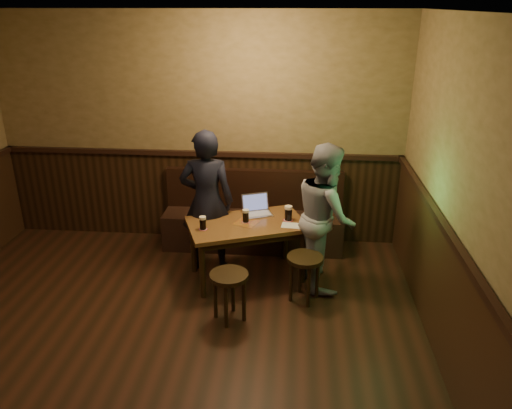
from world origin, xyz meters
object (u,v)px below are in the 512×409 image
Objects in this scene: pint_left at (203,223)px; pint_mid at (246,216)px; stool_left at (229,283)px; person_grey at (326,216)px; bench at (253,223)px; pint_right at (288,213)px; stool_right at (305,265)px; person_suit at (207,201)px; laptop at (257,209)px; pub_table at (247,230)px.

pint_left and pint_mid have the same top height.
person_grey is at bearing 40.99° from stool_left.
pint_right is at bearing -56.82° from bench.
bench is 1.41× the size of person_grey.
pint_left is at bearing -160.65° from pint_right.
stool_right is at bearing 29.84° from stool_left.
pint_mid is at bearing 27.50° from pint_left.
person_grey reaches higher than bench.
stool_right is at bearing -10.73° from pint_left.
pint_mid is 0.49m from person_suit.
pint_mid is (-0.01, -0.77, 0.42)m from bench.
person_grey is (0.92, 0.80, 0.38)m from stool_left.
pint_left is (-0.44, -0.99, 0.42)m from bench.
pint_mid reaches higher than stool_right.
pint_mid is 0.85m from person_grey.
laptop reaches higher than pint_right.
stool_left is 3.43× the size of pint_mid.
laptop is at bearing 59.11° from person_grey.
bench is 15.10× the size of pint_left.
person_grey is at bearing -17.49° from pint_right.
bench is 0.88m from pint_mid.
pub_table is 0.51m from pint_left.
laptop is at bearing 68.64° from pint_mid.
pint_right is (-0.19, 0.51, 0.35)m from stool_right.
pub_table is 0.31m from laptop.
bench reaches higher than stool_left.
pint_right is 0.91m from person_suit.
pub_table is at bearing -90.00° from bench.
person_grey is at bearing -2.42° from pint_mid.
laptop is 0.81m from person_grey.
pint_right is 0.11× the size of person_grey.
pint_right is 0.39m from laptop.
laptop reaches higher than stool_right.
pub_table is 0.90× the size of person_grey.
stool_right is 0.32× the size of person_grey.
stool_left is at bearing -116.81° from pub_table.
pint_left is 1.00× the size of pint_mid.
person_suit is (-0.46, -0.59, 0.50)m from bench.
person_suit reaches higher than pint_left.
pub_table reaches higher than stool_right.
pub_table is 9.66× the size of pint_mid.
person_grey is at bearing 168.28° from person_suit.
laptop is (-0.36, 0.16, -0.03)m from pint_right.
person_suit reaches higher than stool_right.
laptop is (0.52, 0.47, -0.02)m from pint_left.
pub_table is 0.86m from person_grey.
person_grey reaches higher than pint_left.
pub_table is 0.55m from person_suit.
stool_left is at bearing -92.91° from bench.
laptop is (-0.55, 0.67, 0.32)m from stool_right.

